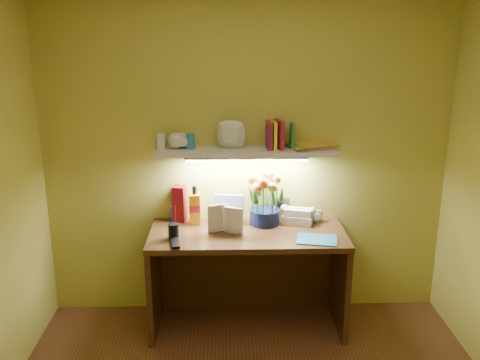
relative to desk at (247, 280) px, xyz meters
name	(u,v)px	position (x,y,z in m)	size (l,w,h in m)	color
desk	(247,280)	(0.00, 0.00, 0.00)	(1.40, 0.60, 0.75)	#391B0F
flower_bouquet	(265,199)	(0.13, 0.17, 0.57)	(0.25, 0.25, 0.39)	#0A1336
telephone	(298,214)	(0.38, 0.18, 0.44)	(0.22, 0.16, 0.13)	beige
desk_clock	(316,216)	(0.52, 0.21, 0.42)	(0.09, 0.04, 0.09)	#BCBBC0
whisky_bottle	(195,205)	(-0.38, 0.18, 0.52)	(0.08, 0.08, 0.29)	#C47F09
whisky_box	(179,204)	(-0.50, 0.25, 0.51)	(0.09, 0.09, 0.27)	#620910
pen_cup	(173,226)	(-0.52, -0.09, 0.46)	(0.07, 0.07, 0.18)	black
art_card	(229,209)	(-0.13, 0.18, 0.48)	(0.22, 0.04, 0.22)	silver
tv_remote	(175,243)	(-0.50, -0.20, 0.39)	(0.05, 0.19, 0.02)	black
blue_folder	(317,239)	(0.47, -0.15, 0.38)	(0.27, 0.20, 0.01)	#2A7FBD
desk_book_a	(208,219)	(-0.28, -0.01, 0.48)	(0.15, 0.02, 0.20)	beige
desk_book_b	(224,219)	(-0.17, 0.01, 0.47)	(0.14, 0.01, 0.19)	silver
wall_shelf	(249,146)	(0.02, 0.18, 0.96)	(1.31, 0.34, 0.24)	silver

